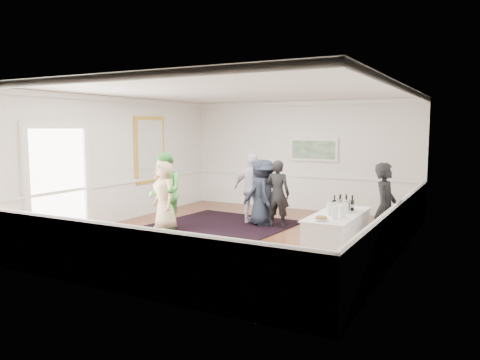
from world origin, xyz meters
The scene contains 23 objects.
floor centered at (0.00, 0.00, 0.00)m, with size 8.00×8.00×0.00m, color brown.
ceiling centered at (0.00, 0.00, 3.20)m, with size 7.00×8.00×0.02m, color white.
wall_left centered at (-3.50, 0.00, 1.60)m, with size 0.02×8.00×3.20m, color white.
wall_right centered at (3.50, 0.00, 1.60)m, with size 0.02×8.00×3.20m, color white.
wall_back centered at (0.00, 4.00, 1.60)m, with size 7.00×0.02×3.20m, color white.
wall_front centered at (0.00, -4.00, 1.60)m, with size 7.00×0.02×3.20m, color white.
wainscoting centered at (0.00, 0.00, 0.50)m, with size 7.00×8.00×1.00m, color white, non-canonical shape.
mirror centered at (-3.45, 1.30, 1.80)m, with size 0.05×1.25×1.85m.
doorway centered at (-3.45, -1.90, 1.42)m, with size 0.10×1.78×2.56m.
landscape_painting centered at (0.40, 3.95, 1.78)m, with size 1.44×0.06×0.66m.
area_rug centered at (-0.91, 0.29, 0.01)m, with size 3.14×4.13×0.02m, color black.
serving_table centered at (2.49, -0.62, 0.42)m, with size 0.79×2.06×0.83m.
bartender centered at (3.20, 0.09, 0.88)m, with size 0.64×0.42×1.76m, color black.
guest_tan centered at (-1.80, -0.23, 0.84)m, with size 0.82×0.54×1.69m, color tan.
guest_green centered at (-1.78, -0.25, 0.93)m, with size 0.90×0.70×1.85m, color green.
guest_lilac centered at (-0.32, 1.45, 0.88)m, with size 1.03×0.43×1.77m, color silver.
guest_dark_a centered at (0.04, 1.40, 0.81)m, with size 1.05×0.60×1.62m, color #1D2331.
guest_dark_b centered at (0.43, 1.30, 0.82)m, with size 0.60×0.39×1.65m, color black.
guest_navy centered at (-0.05, 1.34, 0.82)m, with size 0.80×0.52×1.65m, color #1D2331.
wine_bottles centered at (2.48, -0.18, 0.99)m, with size 0.39×0.28×0.31m.
juice_pitchers centered at (2.49, -0.85, 0.95)m, with size 0.36×0.55×0.24m.
ice_bucket centered at (2.54, -0.41, 0.95)m, with size 0.26×0.26×0.24m, color silver.
nut_bowl centered at (2.43, -1.41, 0.87)m, with size 0.24×0.24×0.08m.
Camera 1 is at (4.92, -9.02, 2.43)m, focal length 35.00 mm.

